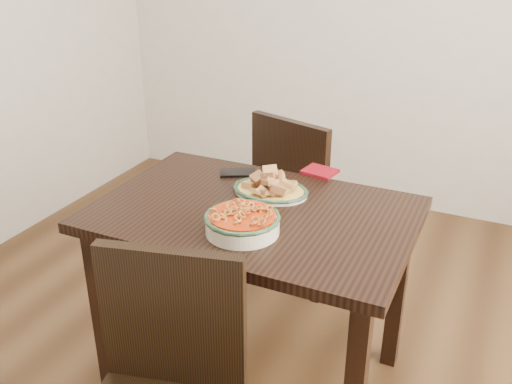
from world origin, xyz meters
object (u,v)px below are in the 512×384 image
at_px(smartphone, 238,173).
at_px(fish_plate, 271,183).
at_px(dining_table, 254,236).
at_px(chair_far, 302,193).
at_px(noodle_bowl, 242,220).

bearing_deg(smartphone, fish_plate, -58.69).
bearing_deg(dining_table, fish_plate, 89.78).
distance_m(chair_far, smartphone, 0.53).
relative_size(fish_plate, noodle_bowl, 1.12).
relative_size(chair_far, smartphone, 6.17).
bearing_deg(smartphone, noodle_bowl, -89.90).
distance_m(chair_far, fish_plate, 0.64).
bearing_deg(smartphone, dining_table, -81.78).
distance_m(fish_plate, noodle_bowl, 0.32).
xyz_separation_m(dining_table, noodle_bowl, (0.04, -0.17, 0.15)).
height_order(dining_table, smartphone, smartphone).
bearing_deg(chair_far, noodle_bowl, 113.92).
relative_size(fish_plate, smartphone, 1.97).
xyz_separation_m(fish_plate, smartphone, (-0.20, 0.11, -0.04)).
bearing_deg(smartphone, chair_far, 46.56).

